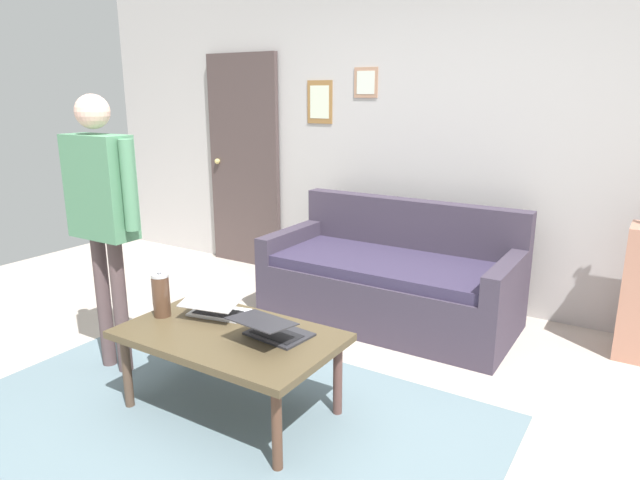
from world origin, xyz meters
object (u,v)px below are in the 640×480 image
(interior_door, at_px, (244,162))
(french_press, at_px, (161,295))
(laptop_center, at_px, (273,330))
(couch, at_px, (391,281))
(laptop_left, at_px, (216,309))
(person_standing, at_px, (101,200))
(coffee_table, at_px, (230,340))

(interior_door, bearing_deg, french_press, 118.60)
(laptop_center, bearing_deg, couch, -88.18)
(couch, bearing_deg, french_press, 68.12)
(laptop_center, height_order, french_press, french_press)
(french_press, bearing_deg, laptop_left, -146.95)
(interior_door, xyz_separation_m, person_standing, (-0.74, 2.20, 0.05))
(laptop_center, bearing_deg, person_standing, 3.62)
(laptop_left, relative_size, person_standing, 0.22)
(couch, height_order, french_press, couch)
(laptop_center, distance_m, person_standing, 1.32)
(interior_door, distance_m, coffee_table, 2.84)
(coffee_table, height_order, french_press, french_press)
(couch, height_order, laptop_left, couch)
(coffee_table, height_order, laptop_left, laptop_left)
(coffee_table, bearing_deg, couch, -96.67)
(coffee_table, height_order, person_standing, person_standing)
(coffee_table, distance_m, laptop_center, 0.27)
(laptop_center, height_order, person_standing, person_standing)
(laptop_left, relative_size, laptop_center, 0.97)
(coffee_table, relative_size, french_press, 4.17)
(coffee_table, bearing_deg, french_press, 3.12)
(coffee_table, relative_size, laptop_center, 3.02)
(couch, bearing_deg, laptop_center, 91.82)
(laptop_left, bearing_deg, interior_door, -54.43)
(couch, relative_size, laptop_left, 4.93)
(laptop_left, bearing_deg, laptop_center, 170.81)
(coffee_table, distance_m, french_press, 0.50)
(french_press, bearing_deg, coffee_table, -176.88)
(couch, xyz_separation_m, laptop_left, (0.41, 1.49, 0.20))
(laptop_left, bearing_deg, person_standing, 11.55)
(couch, height_order, laptop_center, couch)
(couch, distance_m, laptop_center, 1.57)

